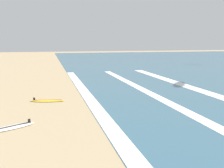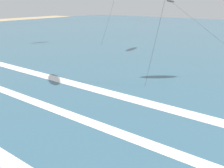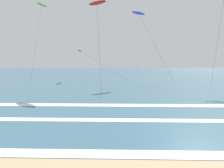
# 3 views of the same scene
# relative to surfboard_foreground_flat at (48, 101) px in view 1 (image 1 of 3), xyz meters

# --- Properties ---
(wave_foam_shoreline) EXTENTS (41.30, 0.75, 0.01)m
(wave_foam_shoreline) POSITION_rel_surfboard_foreground_flat_xyz_m (6.18, 2.65, -0.03)
(wave_foam_shoreline) COLOR white
(wave_foam_shoreline) RESTS_ON ocean_surface
(wave_foam_mid_break) EXTENTS (36.29, 0.71, 0.01)m
(wave_foam_mid_break) POSITION_rel_surfboard_foreground_flat_xyz_m (3.65, 7.15, -0.03)
(wave_foam_mid_break) COLOR white
(wave_foam_mid_break) RESTS_ON ocean_surface
(surfboard_foreground_flat) EXTENTS (0.99, 2.18, 0.25)m
(surfboard_foreground_flat) POSITION_rel_surfboard_foreground_flat_xyz_m (0.00, 0.00, 0.00)
(surfboard_foreground_flat) COLOR yellow
(surfboard_foreground_flat) RESTS_ON ground
(surfboard_right_spare) EXTENTS (1.52, 2.14, 0.25)m
(surfboard_right_spare) POSITION_rel_surfboard_foreground_flat_xyz_m (4.80, -1.54, 0.00)
(surfboard_right_spare) COLOR silver
(surfboard_right_spare) RESTS_ON ground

